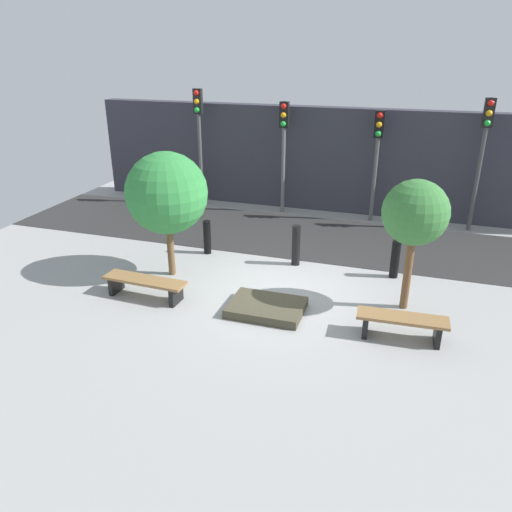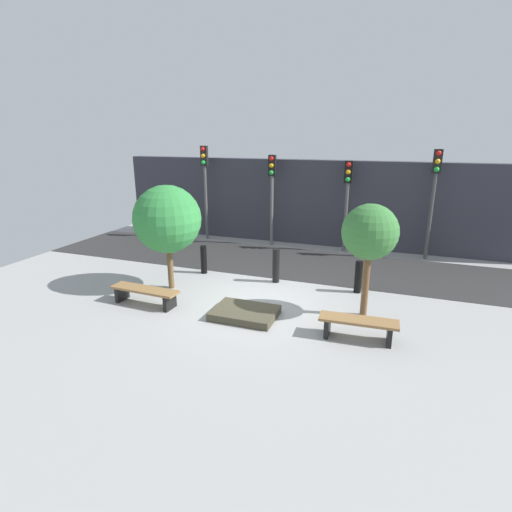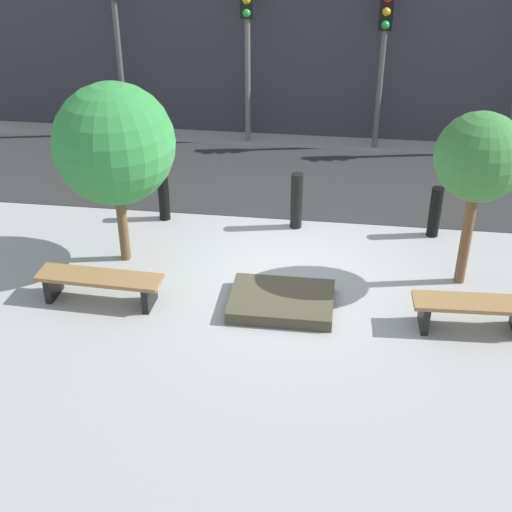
# 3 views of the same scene
# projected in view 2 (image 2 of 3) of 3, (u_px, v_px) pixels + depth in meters

# --- Properties ---
(ground_plane) EXTENTS (18.00, 18.00, 0.00)m
(ground_plane) POSITION_uv_depth(u_px,v_px,m) (258.00, 302.00, 10.49)
(ground_plane) COLOR #9C9C9C
(road_strip) EXTENTS (18.00, 3.48, 0.01)m
(road_strip) POSITION_uv_depth(u_px,v_px,m) (293.00, 263.00, 13.72)
(road_strip) COLOR #2B2B2B
(road_strip) RESTS_ON ground
(building_facade) EXTENTS (16.20, 0.50, 3.30)m
(building_facade) POSITION_uv_depth(u_px,v_px,m) (312.00, 203.00, 15.76)
(building_facade) COLOR #33333D
(building_facade) RESTS_ON ground
(bench_left) EXTENTS (1.88, 0.54, 0.44)m
(bench_left) POSITION_uv_depth(u_px,v_px,m) (145.00, 293.00, 10.27)
(bench_left) COLOR black
(bench_left) RESTS_ON ground
(bench_right) EXTENTS (1.67, 0.53, 0.47)m
(bench_right) POSITION_uv_depth(u_px,v_px,m) (358.00, 325.00, 8.51)
(bench_right) COLOR black
(bench_right) RESTS_ON ground
(planter_bed) EXTENTS (1.52, 1.11, 0.19)m
(planter_bed) POSITION_uv_depth(u_px,v_px,m) (245.00, 313.00, 9.64)
(planter_bed) COLOR #454030
(planter_bed) RESTS_ON ground
(tree_behind_left_bench) EXTENTS (1.87, 1.87, 2.94)m
(tree_behind_left_bench) POSITION_uv_depth(u_px,v_px,m) (167.00, 219.00, 10.91)
(tree_behind_left_bench) COLOR brown
(tree_behind_left_bench) RESTS_ON ground
(tree_behind_right_bench) EXTENTS (1.30, 1.30, 2.74)m
(tree_behind_right_bench) POSITION_uv_depth(u_px,v_px,m) (370.00, 233.00, 9.15)
(tree_behind_right_bench) COLOR brown
(tree_behind_right_bench) RESTS_ON ground
(bollard_far_left) EXTENTS (0.20, 0.20, 0.89)m
(bollard_far_left) POSITION_uv_depth(u_px,v_px,m) (204.00, 260.00, 12.59)
(bollard_far_left) COLOR black
(bollard_far_left) RESTS_ON ground
(bollard_left) EXTENTS (0.21, 0.21, 1.02)m
(bollard_left) POSITION_uv_depth(u_px,v_px,m) (276.00, 266.00, 11.79)
(bollard_left) COLOR black
(bollard_left) RESTS_ON ground
(bollard_center) EXTENTS (0.20, 0.20, 0.90)m
(bollard_center) POSITION_uv_depth(u_px,v_px,m) (358.00, 277.00, 11.03)
(bollard_center) COLOR black
(bollard_center) RESTS_ON ground
(traffic_light_west) EXTENTS (0.28, 0.27, 3.80)m
(traffic_light_west) POSITION_uv_depth(u_px,v_px,m) (205.00, 176.00, 16.18)
(traffic_light_west) COLOR #515151
(traffic_light_west) RESTS_ON ground
(traffic_light_mid_west) EXTENTS (0.28, 0.27, 3.49)m
(traffic_light_mid_west) POSITION_uv_depth(u_px,v_px,m) (272.00, 184.00, 15.31)
(traffic_light_mid_west) COLOR slate
(traffic_light_mid_west) RESTS_ON ground
(traffic_light_mid_east) EXTENTS (0.28, 0.27, 3.34)m
(traffic_light_mid_east) POSITION_uv_depth(u_px,v_px,m) (347.00, 190.00, 14.40)
(traffic_light_mid_east) COLOR #535353
(traffic_light_mid_east) RESTS_ON ground
(traffic_light_east) EXTENTS (0.28, 0.27, 3.77)m
(traffic_light_east) POSITION_uv_depth(u_px,v_px,m) (434.00, 185.00, 13.39)
(traffic_light_east) COLOR #484848
(traffic_light_east) RESTS_ON ground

